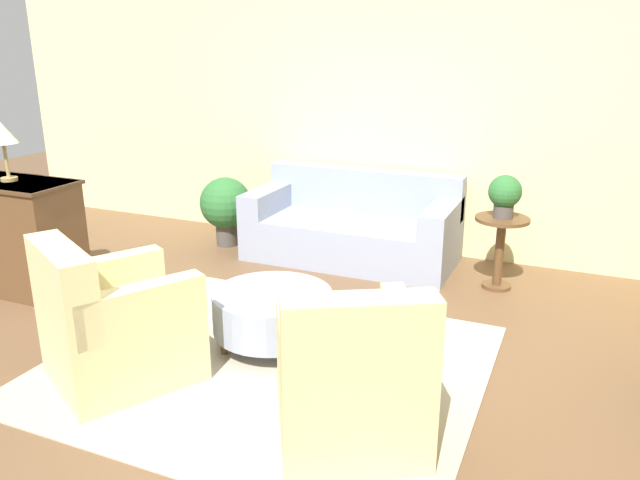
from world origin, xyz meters
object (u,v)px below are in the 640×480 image
(armchair_right, at_px, (351,380))
(potted_plant_floor, at_px, (226,205))
(dresser, at_px, (18,235))
(potted_plant_on_side_table, at_px, (505,194))
(couch, at_px, (353,229))
(ottoman_table, at_px, (273,311))
(armchair_left, at_px, (113,327))
(table_lamp, at_px, (2,136))
(side_table, at_px, (500,241))

(armchair_right, xyz_separation_m, potted_plant_floor, (-2.43, 2.68, 0.07))
(potted_plant_floor, bearing_deg, dresser, -118.56)
(armchair_right, relative_size, potted_plant_floor, 1.51)
(armchair_right, height_order, potted_plant_on_side_table, potted_plant_on_side_table)
(couch, distance_m, ottoman_table, 2.01)
(armchair_right, distance_m, ottoman_table, 1.21)
(armchair_left, distance_m, potted_plant_on_side_table, 3.32)
(couch, height_order, table_lamp, table_lamp)
(armchair_right, xyz_separation_m, side_table, (0.41, 2.59, 0.06))
(potted_plant_on_side_table, xyz_separation_m, potted_plant_floor, (-2.84, 0.09, -0.42))
(armchair_right, bearing_deg, potted_plant_on_side_table, 80.99)
(ottoman_table, distance_m, dresser, 2.52)
(potted_plant_floor, distance_m, table_lamp, 2.24)
(ottoman_table, relative_size, side_table, 1.31)
(side_table, bearing_deg, potted_plant_floor, 178.16)
(dresser, xyz_separation_m, table_lamp, (0.00, 0.00, 0.85))
(armchair_left, xyz_separation_m, side_table, (2.02, 2.59, 0.06))
(couch, distance_m, table_lamp, 3.22)
(potted_plant_on_side_table, bearing_deg, couch, 171.17)
(potted_plant_on_side_table, xyz_separation_m, table_lamp, (-3.82, -1.70, 0.50))
(dresser, bearing_deg, table_lamp, 90.00)
(potted_plant_floor, bearing_deg, couch, 5.58)
(ottoman_table, bearing_deg, couch, 94.22)
(dresser, height_order, potted_plant_floor, dresser)
(side_table, bearing_deg, table_lamp, -156.01)
(dresser, distance_m, table_lamp, 0.85)
(ottoman_table, distance_m, potted_plant_on_side_table, 2.29)
(potted_plant_on_side_table, bearing_deg, ottoman_table, -126.30)
(side_table, bearing_deg, potted_plant_on_side_table, -90.00)
(armchair_left, relative_size, armchair_right, 1.00)
(ottoman_table, bearing_deg, dresser, 178.12)
(table_lamp, bearing_deg, armchair_left, -26.42)
(dresser, height_order, table_lamp, table_lamp)
(couch, bearing_deg, table_lamp, -140.79)
(armchair_right, distance_m, table_lamp, 3.66)
(couch, relative_size, armchair_right, 1.84)
(armchair_left, bearing_deg, ottoman_table, 48.65)
(side_table, relative_size, table_lamp, 1.33)
(dresser, bearing_deg, armchair_left, -26.42)
(armchair_left, relative_size, potted_plant_on_side_table, 2.98)
(potted_plant_floor, bearing_deg, ottoman_table, -50.68)
(side_table, bearing_deg, dresser, -156.01)
(couch, xyz_separation_m, potted_plant_on_side_table, (1.46, -0.23, 0.55))
(dresser, relative_size, potted_plant_on_side_table, 2.98)
(table_lamp, bearing_deg, potted_plant_on_side_table, 23.99)
(armchair_left, relative_size, side_table, 1.71)
(potted_plant_on_side_table, bearing_deg, dresser, -156.01)
(couch, xyz_separation_m, armchair_left, (-0.56, -2.82, 0.06))
(armchair_left, relative_size, potted_plant_floor, 1.51)
(ottoman_table, distance_m, table_lamp, 2.73)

